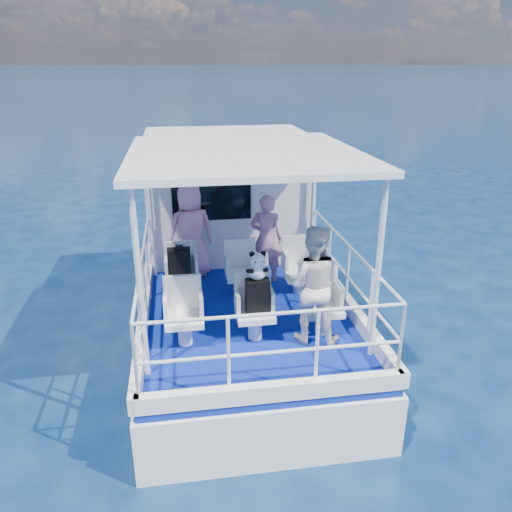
{
  "coord_description": "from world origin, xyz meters",
  "views": [
    {
      "loc": [
        -0.87,
        -6.72,
        4.25
      ],
      "look_at": [
        0.12,
        -0.4,
        1.77
      ],
      "focal_mm": 35.0,
      "sensor_mm": 36.0,
      "label": 1
    }
  ],
  "objects": [
    {
      "name": "ground",
      "position": [
        0.0,
        0.0,
        0.0
      ],
      "size": [
        2000.0,
        2000.0,
        0.0
      ],
      "primitive_type": "plane",
      "color": "#081C40",
      "rests_on": "ground"
    },
    {
      "name": "hull",
      "position": [
        0.0,
        1.0,
        0.0
      ],
      "size": [
        3.0,
        7.0,
        1.6
      ],
      "primitive_type": "cube",
      "color": "white",
      "rests_on": "ground"
    },
    {
      "name": "deck",
      "position": [
        0.0,
        1.0,
        0.85
      ],
      "size": [
        2.9,
        6.9,
        0.1
      ],
      "primitive_type": "cube",
      "color": "navy",
      "rests_on": "hull"
    },
    {
      "name": "cabin",
      "position": [
        0.0,
        2.3,
        2.0
      ],
      "size": [
        2.85,
        2.0,
        2.2
      ],
      "primitive_type": "cube",
      "color": "white",
      "rests_on": "deck"
    },
    {
      "name": "canopy",
      "position": [
        0.0,
        -0.2,
        3.14
      ],
      "size": [
        3.0,
        3.2,
        0.08
      ],
      "primitive_type": "cube",
      "color": "white",
      "rests_on": "cabin"
    },
    {
      "name": "canopy_posts",
      "position": [
        0.0,
        -0.25,
        2.0
      ],
      "size": [
        2.77,
        2.97,
        2.2
      ],
      "color": "white",
      "rests_on": "deck"
    },
    {
      "name": "railings",
      "position": [
        0.0,
        -0.58,
        1.4
      ],
      "size": [
        2.84,
        3.59,
        1.0
      ],
      "primitive_type": null,
      "color": "white",
      "rests_on": "deck"
    },
    {
      "name": "seat_port_fwd",
      "position": [
        -0.9,
        0.2,
        1.09
      ],
      "size": [
        0.48,
        0.46,
        0.38
      ],
      "primitive_type": "cube",
      "color": "white",
      "rests_on": "deck"
    },
    {
      "name": "seat_center_fwd",
      "position": [
        0.0,
        0.2,
        1.09
      ],
      "size": [
        0.48,
        0.46,
        0.38
      ],
      "primitive_type": "cube",
      "color": "white",
      "rests_on": "deck"
    },
    {
      "name": "seat_stbd_fwd",
      "position": [
        0.9,
        0.2,
        1.09
      ],
      "size": [
        0.48,
        0.46,
        0.38
      ],
      "primitive_type": "cube",
      "color": "white",
      "rests_on": "deck"
    },
    {
      "name": "seat_port_aft",
      "position": [
        -0.9,
        -1.1,
        1.09
      ],
      "size": [
        0.48,
        0.46,
        0.38
      ],
      "primitive_type": "cube",
      "color": "white",
      "rests_on": "deck"
    },
    {
      "name": "seat_center_aft",
      "position": [
        0.0,
        -1.1,
        1.09
      ],
      "size": [
        0.48,
        0.46,
        0.38
      ],
      "primitive_type": "cube",
      "color": "white",
      "rests_on": "deck"
    },
    {
      "name": "seat_stbd_aft",
      "position": [
        0.9,
        -1.1,
        1.09
      ],
      "size": [
        0.48,
        0.46,
        0.38
      ],
      "primitive_type": "cube",
      "color": "white",
      "rests_on": "deck"
    },
    {
      "name": "passenger_port_fwd",
      "position": [
        -0.72,
        1.08,
        1.69
      ],
      "size": [
        0.68,
        0.56,
        1.57
      ],
      "primitive_type": "imported",
      "rotation": [
        0.0,
        0.0,
        3.41
      ],
      "color": "pink",
      "rests_on": "deck"
    },
    {
      "name": "passenger_stbd_fwd",
      "position": [
        0.47,
        0.71,
        1.62
      ],
      "size": [
        0.61,
        0.49,
        1.45
      ],
      "primitive_type": "imported",
      "rotation": [
        0.0,
        0.0,
        2.83
      ],
      "color": "#C47F99",
      "rests_on": "deck"
    },
    {
      "name": "passenger_stbd_aft",
      "position": [
        0.71,
        -1.25,
        1.67
      ],
      "size": [
        0.91,
        0.81,
        1.55
      ],
      "primitive_type": "imported",
      "rotation": [
        0.0,
        0.0,
        2.8
      ],
      "color": "white",
      "rests_on": "deck"
    },
    {
      "name": "backpack_port",
      "position": [
        -0.93,
        0.18,
        1.5
      ],
      "size": [
        0.33,
        0.19,
        0.44
      ],
      "primitive_type": "cube",
      "color": "black",
      "rests_on": "seat_port_fwd"
    },
    {
      "name": "backpack_center",
      "position": [
        0.03,
        -1.11,
        1.5
      ],
      "size": [
        0.3,
        0.17,
        0.45
      ],
      "primitive_type": "cube",
      "color": "black",
      "rests_on": "seat_center_aft"
    },
    {
      "name": "compact_camera",
      "position": [
        -0.92,
        0.16,
        1.75
      ],
      "size": [
        0.11,
        0.06,
        0.06
      ],
      "primitive_type": "cube",
      "color": "black",
      "rests_on": "backpack_port"
    },
    {
      "name": "panda",
      "position": [
        0.04,
        -1.08,
        1.91
      ],
      "size": [
        0.24,
        0.2,
        0.37
      ],
      "primitive_type": null,
      "color": "white",
      "rests_on": "backpack_center"
    }
  ]
}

